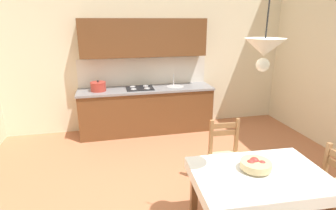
{
  "coord_description": "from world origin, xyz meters",
  "views": [
    {
      "loc": [
        -0.85,
        -2.59,
        2.17
      ],
      "look_at": [
        -0.02,
        1.05,
        0.98
      ],
      "focal_mm": 28.63,
      "sensor_mm": 36.0,
      "label": 1
    }
  ],
  "objects_px": {
    "kitchen_cabinetry": "(146,90)",
    "dining_chair_kitchen_side": "(227,158)",
    "dining_table": "(258,185)",
    "fruit_bowl": "(256,165)",
    "pendant_lamp": "(264,49)"
  },
  "relations": [
    {
      "from": "kitchen_cabinetry",
      "to": "dining_chair_kitchen_side",
      "type": "relative_size",
      "value": 2.81
    },
    {
      "from": "dining_table",
      "to": "dining_chair_kitchen_side",
      "type": "bearing_deg",
      "value": 84.89
    },
    {
      "from": "kitchen_cabinetry",
      "to": "dining_table",
      "type": "distance_m",
      "value": 3.15
    },
    {
      "from": "kitchen_cabinetry",
      "to": "dining_table",
      "type": "xyz_separation_m",
      "value": [
        0.66,
        -3.07,
        -0.24
      ]
    },
    {
      "from": "fruit_bowl",
      "to": "dining_table",
      "type": "bearing_deg",
      "value": -74.27
    },
    {
      "from": "dining_table",
      "to": "kitchen_cabinetry",
      "type": "bearing_deg",
      "value": 102.13
    },
    {
      "from": "kitchen_cabinetry",
      "to": "pendant_lamp",
      "type": "distance_m",
      "value": 3.37
    },
    {
      "from": "dining_table",
      "to": "dining_chair_kitchen_side",
      "type": "height_order",
      "value": "dining_chair_kitchen_side"
    },
    {
      "from": "pendant_lamp",
      "to": "kitchen_cabinetry",
      "type": "bearing_deg",
      "value": 99.32
    },
    {
      "from": "dining_table",
      "to": "dining_chair_kitchen_side",
      "type": "distance_m",
      "value": 0.89
    },
    {
      "from": "kitchen_cabinetry",
      "to": "fruit_bowl",
      "type": "height_order",
      "value": "kitchen_cabinetry"
    },
    {
      "from": "kitchen_cabinetry",
      "to": "dining_chair_kitchen_side",
      "type": "height_order",
      "value": "kitchen_cabinetry"
    },
    {
      "from": "kitchen_cabinetry",
      "to": "dining_table",
      "type": "bearing_deg",
      "value": -77.87
    },
    {
      "from": "dining_chair_kitchen_side",
      "to": "kitchen_cabinetry",
      "type": "bearing_deg",
      "value": 108.55
    },
    {
      "from": "dining_table",
      "to": "fruit_bowl",
      "type": "distance_m",
      "value": 0.21
    }
  ]
}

